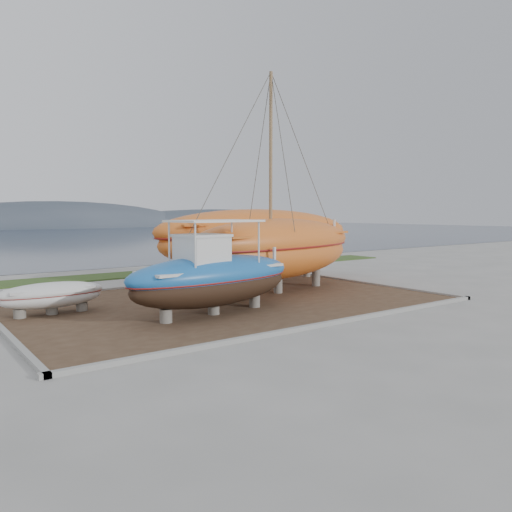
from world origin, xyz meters
TOP-DOWN VIEW (x-y plane):
  - ground at (0.00, 0.00)m, footprint 140.00×140.00m
  - dirt_patch at (0.00, 4.00)m, footprint 18.00×12.00m
  - curb_frame at (0.00, 4.00)m, footprint 18.60×12.60m
  - grass_strip at (0.00, 15.50)m, footprint 44.00×3.00m
  - blue_caique at (-2.06, 1.73)m, footprint 7.72×3.22m
  - white_dinghy at (-7.06, 5.43)m, footprint 4.02×1.60m
  - orange_sailboat at (3.13, 4.23)m, footprint 11.45×5.37m
  - orange_bare_hull at (4.98, 8.53)m, footprint 12.53×5.46m

SIDE VIEW (x-z plane):
  - ground at x=0.00m, z-range 0.00..0.00m
  - dirt_patch at x=0.00m, z-range 0.00..0.06m
  - grass_strip at x=0.00m, z-range 0.00..0.08m
  - curb_frame at x=0.00m, z-range 0.00..0.15m
  - white_dinghy at x=-7.06m, z-range 0.06..1.26m
  - blue_caique at x=-2.06m, z-range 0.06..3.67m
  - orange_bare_hull at x=4.98m, z-range 0.06..4.03m
  - orange_sailboat at x=3.13m, z-range 0.06..10.42m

